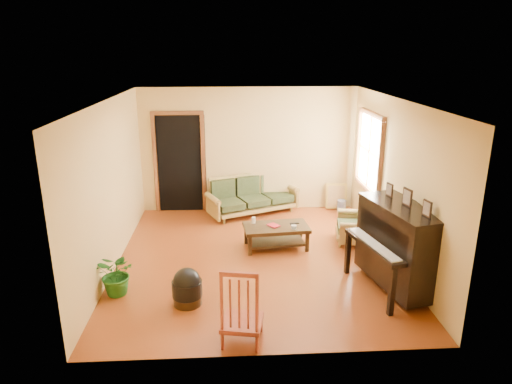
{
  "coord_description": "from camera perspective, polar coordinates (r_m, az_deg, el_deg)",
  "views": [
    {
      "loc": [
        -0.4,
        -6.88,
        3.34
      ],
      "look_at": [
        0.02,
        0.2,
        1.1
      ],
      "focal_mm": 32.0,
      "sensor_mm": 36.0,
      "label": 1
    }
  ],
  "objects": [
    {
      "name": "doorway",
      "position": [
        9.7,
        -9.53,
        3.48
      ],
      "size": [
        1.08,
        0.16,
        2.05
      ],
      "primitive_type": "cube",
      "color": "black",
      "rests_on": "floor"
    },
    {
      "name": "armchair",
      "position": [
        8.33,
        12.22,
        -3.76
      ],
      "size": [
        0.84,
        0.87,
        0.75
      ],
      "primitive_type": "cube",
      "rotation": [
        0.0,
        0.0,
        -0.18
      ],
      "color": "olive",
      "rests_on": "floor"
    },
    {
      "name": "potted_plant",
      "position": [
        6.78,
        -16.92,
        -9.74
      ],
      "size": [
        0.73,
        0.69,
        0.64
      ],
      "primitive_type": "imported",
      "rotation": [
        0.0,
        0.0,
        -0.41
      ],
      "color": "#1A5317",
      "rests_on": "floor"
    },
    {
      "name": "window",
      "position": [
        8.78,
        14.02,
        4.91
      ],
      "size": [
        0.12,
        1.36,
        1.46
      ],
      "primitive_type": "cube",
      "color": "white",
      "rests_on": "right_wall"
    },
    {
      "name": "footstool",
      "position": [
        6.4,
        -8.59,
        -12.13
      ],
      "size": [
        0.45,
        0.45,
        0.39
      ],
      "primitive_type": "cylinder",
      "rotation": [
        0.0,
        0.0,
        -0.11
      ],
      "color": "black",
      "rests_on": "floor"
    },
    {
      "name": "glass_jar",
      "position": [
        7.81,
        4.75,
        -4.37
      ],
      "size": [
        0.11,
        0.11,
        0.06
      ],
      "primitive_type": "cylinder",
      "rotation": [
        0.0,
        0.0,
        -0.21
      ],
      "color": "silver",
      "rests_on": "coffee_table"
    },
    {
      "name": "piano",
      "position": [
        6.84,
        17.44,
        -6.67
      ],
      "size": [
        1.14,
        1.58,
        1.26
      ],
      "primitive_type": "cube",
      "rotation": [
        0.0,
        0.0,
        0.22
      ],
      "color": "black",
      "rests_on": "floor"
    },
    {
      "name": "leaning_frame",
      "position": [
        9.99,
        9.99,
        -0.48
      ],
      "size": [
        0.45,
        0.15,
        0.59
      ],
      "primitive_type": "cube",
      "rotation": [
        0.0,
        0.0,
        -0.11
      ],
      "color": "gold",
      "rests_on": "floor"
    },
    {
      "name": "coffee_table",
      "position": [
        8.0,
        2.51,
        -5.59
      ],
      "size": [
        1.17,
        0.71,
        0.4
      ],
      "primitive_type": "cube",
      "rotation": [
        0.0,
        0.0,
        0.09
      ],
      "color": "black",
      "rests_on": "floor"
    },
    {
      "name": "sofa",
      "position": [
        9.53,
        -0.4,
        -0.44
      ],
      "size": [
        2.03,
        1.45,
        0.8
      ],
      "primitive_type": "cube",
      "rotation": [
        0.0,
        0.0,
        0.4
      ],
      "color": "olive",
      "rests_on": "floor"
    },
    {
      "name": "remote",
      "position": [
        8.03,
        4.83,
        -3.93
      ],
      "size": [
        0.17,
        0.07,
        0.02
      ],
      "primitive_type": "cube",
      "rotation": [
        0.0,
        0.0,
        0.17
      ],
      "color": "black",
      "rests_on": "coffee_table"
    },
    {
      "name": "ceramic_crock",
      "position": [
        9.93,
        10.65,
        -1.7
      ],
      "size": [
        0.25,
        0.25,
        0.24
      ],
      "primitive_type": "cylinder",
      "rotation": [
        0.0,
        0.0,
        0.42
      ],
      "color": "#2F478E",
      "rests_on": "floor"
    },
    {
      "name": "red_chair",
      "position": [
        5.47,
        -1.76,
        -13.73
      ],
      "size": [
        0.55,
        0.59,
        1.0
      ],
      "primitive_type": "cube",
      "rotation": [
        0.0,
        0.0,
        -0.18
      ],
      "color": "maroon",
      "rests_on": "floor"
    },
    {
      "name": "candle",
      "position": [
        8.01,
        -0.3,
        -3.54
      ],
      "size": [
        0.08,
        0.08,
        0.11
      ],
      "primitive_type": "cylinder",
      "rotation": [
        0.0,
        0.0,
        0.39
      ],
      "color": "white",
      "rests_on": "coffee_table"
    },
    {
      "name": "floor",
      "position": [
        7.66,
        -0.07,
        -8.33
      ],
      "size": [
        5.0,
        5.0,
        0.0
      ],
      "primitive_type": "plane",
      "color": "#66280D",
      "rests_on": "ground"
    },
    {
      "name": "book",
      "position": [
        7.86,
        1.78,
        -4.35
      ],
      "size": [
        0.25,
        0.26,
        0.02
      ],
      "primitive_type": "imported",
      "rotation": [
        0.0,
        0.0,
        0.61
      ],
      "color": "maroon",
      "rests_on": "coffee_table"
    }
  ]
}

